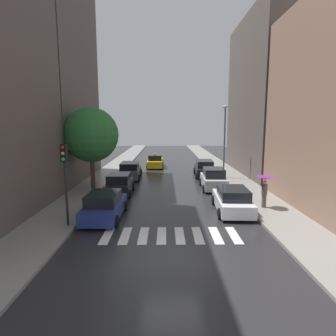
% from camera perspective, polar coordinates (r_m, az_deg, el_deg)
% --- Properties ---
extents(ground_plane, '(28.00, 72.00, 0.04)m').
position_cam_1_polar(ground_plane, '(35.21, -0.13, -0.09)').
color(ground_plane, '#242426').
extents(sidewalk_left, '(3.00, 72.00, 0.15)m').
position_cam_1_polar(sidewalk_left, '(35.74, -10.61, 0.05)').
color(sidewalk_left, gray).
rests_on(sidewalk_left, ground).
extents(sidewalk_right, '(3.00, 72.00, 0.15)m').
position_cam_1_polar(sidewalk_right, '(35.84, 10.32, 0.08)').
color(sidewalk_right, gray).
rests_on(sidewalk_right, ground).
extents(crosswalk_stripes, '(6.75, 2.20, 0.01)m').
position_cam_1_polar(crosswalk_stripes, '(14.47, 0.53, -13.36)').
color(crosswalk_stripes, silver).
rests_on(crosswalk_stripes, ground).
extents(building_left_mid, '(6.00, 12.14, 19.06)m').
position_cam_1_polar(building_left_mid, '(30.14, -22.34, 15.97)').
color(building_left_mid, '#564C47').
rests_on(building_left_mid, ground).
extents(building_right_mid, '(6.00, 14.02, 16.50)m').
position_cam_1_polar(building_right_mid, '(33.03, 19.92, 13.19)').
color(building_right_mid, '#564C47').
rests_on(building_right_mid, ground).
extents(parked_car_left_nearest, '(2.21, 4.46, 1.57)m').
position_cam_1_polar(parked_car_left_nearest, '(17.07, -12.66, -7.47)').
color(parked_car_left_nearest, navy).
rests_on(parked_car_left_nearest, ground).
extents(parked_car_left_second, '(2.09, 4.07, 1.65)m').
position_cam_1_polar(parked_car_left_second, '(22.56, -9.75, -3.30)').
color(parked_car_left_second, black).
rests_on(parked_car_left_second, ground).
extents(parked_car_left_third, '(2.20, 4.74, 1.64)m').
position_cam_1_polar(parked_car_left_third, '(28.98, -7.64, -0.54)').
color(parked_car_left_third, '#474C51').
rests_on(parked_car_left_third, ground).
extents(parked_car_right_nearest, '(2.33, 4.63, 1.54)m').
position_cam_1_polar(parked_car_right_nearest, '(18.35, 12.81, -6.35)').
color(parked_car_right_nearest, silver).
rests_on(parked_car_right_nearest, ground).
extents(parked_car_right_second, '(2.15, 4.15, 1.80)m').
position_cam_1_polar(parked_car_right_second, '(24.30, 9.10, -2.25)').
color(parked_car_right_second, '#B2B7BF').
rests_on(parked_car_right_second, ground).
extents(parked_car_right_third, '(2.20, 4.86, 1.71)m').
position_cam_1_polar(parked_car_right_third, '(30.07, 7.31, -0.14)').
color(parked_car_right_third, black).
rests_on(parked_car_right_third, ground).
extents(taxi_midroad, '(2.08, 4.57, 1.81)m').
position_cam_1_polar(taxi_midroad, '(35.88, -2.58, 1.34)').
color(taxi_midroad, yellow).
rests_on(taxi_midroad, ground).
extents(pedestrian_foreground, '(1.10, 1.10, 2.02)m').
position_cam_1_polar(pedestrian_foreground, '(19.13, 18.86, -3.11)').
color(pedestrian_foreground, brown).
rests_on(pedestrian_foreground, sidewalk_right).
extents(street_tree_left, '(4.41, 4.41, 6.65)m').
position_cam_1_polar(street_tree_left, '(23.90, -15.17, 6.43)').
color(street_tree_left, '#513823').
rests_on(street_tree_left, sidewalk_left).
extents(traffic_light_left_corner, '(0.30, 0.42, 4.30)m').
position_cam_1_polar(traffic_light_left_corner, '(15.55, -20.05, 0.22)').
color(traffic_light_left_corner, black).
rests_on(traffic_light_left_corner, sidewalk_left).
extents(lamp_post_right, '(0.60, 0.28, 7.06)m').
position_cam_1_polar(lamp_post_right, '(28.47, 11.28, 6.17)').
color(lamp_post_right, '#595B60').
rests_on(lamp_post_right, sidewalk_right).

